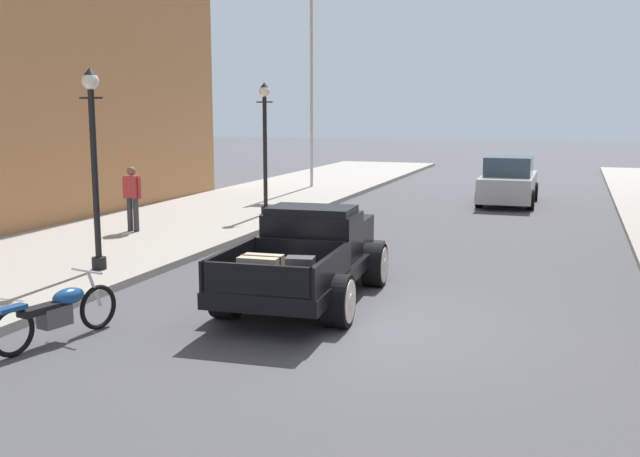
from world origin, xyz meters
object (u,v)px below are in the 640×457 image
object	(u,v)px
motorcycle_parked	(57,312)
flagpole	(317,44)
car_background_silver	(508,182)
hotrod_truck_black	(311,254)
street_lamp_far	(265,138)
street_lamp_near	(94,154)
pedestrian_sidewalk_left	(132,195)

from	to	relation	value
motorcycle_parked	flagpole	size ratio (longest dim) A/B	0.23
motorcycle_parked	car_background_silver	size ratio (longest dim) A/B	0.48
hotrod_truck_black	street_lamp_far	world-z (taller)	street_lamp_far
hotrod_truck_black	car_background_silver	size ratio (longest dim) A/B	1.16
street_lamp_far	motorcycle_parked	bearing A→B (deg)	-80.81
flagpole	motorcycle_parked	bearing A→B (deg)	-81.15
hotrod_truck_black	street_lamp_near	distance (m)	4.72
car_background_silver	street_lamp_near	size ratio (longest dim) A/B	1.12
hotrod_truck_black	motorcycle_parked	xyz separation A→B (m)	(-2.49, -3.53, -0.31)
hotrod_truck_black	motorcycle_parked	world-z (taller)	hotrod_truck_black
car_background_silver	flagpole	distance (m)	9.39
motorcycle_parked	pedestrian_sidewalk_left	bearing A→B (deg)	116.37
hotrod_truck_black	street_lamp_far	xyz separation A→B (m)	(-4.40, 8.27, 1.63)
car_background_silver	flagpole	world-z (taller)	flagpole
flagpole	street_lamp_far	bearing A→B (deg)	-81.64
hotrod_truck_black	flagpole	distance (m)	17.87
hotrod_truck_black	pedestrian_sidewalk_left	size ratio (longest dim) A/B	3.04
hotrod_truck_black	street_lamp_far	distance (m)	9.50
pedestrian_sidewalk_left	flagpole	distance (m)	12.87
car_background_silver	pedestrian_sidewalk_left	bearing A→B (deg)	-130.41
car_background_silver	street_lamp_near	distance (m)	15.61
car_background_silver	street_lamp_far	distance (m)	8.96
car_background_silver	pedestrian_sidewalk_left	distance (m)	13.07
motorcycle_parked	flagpole	bearing A→B (deg)	98.85
street_lamp_near	pedestrian_sidewalk_left	bearing A→B (deg)	114.96
motorcycle_parked	car_background_silver	distance (m)	18.33
flagpole	street_lamp_near	bearing A→B (deg)	-85.95
pedestrian_sidewalk_left	flagpole	bearing A→B (deg)	86.25
hotrod_truck_black	flagpole	xyz separation A→B (m)	(-5.57, 16.22, 5.02)
hotrod_truck_black	street_lamp_near	size ratio (longest dim) A/B	1.30
car_background_silver	motorcycle_parked	bearing A→B (deg)	-104.56
motorcycle_parked	street_lamp_near	size ratio (longest dim) A/B	0.54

